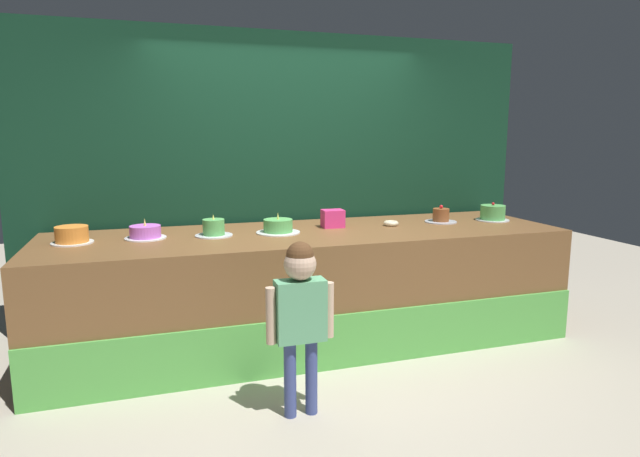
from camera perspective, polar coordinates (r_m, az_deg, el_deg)
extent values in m
plane|color=#BCB29E|center=(4.12, 1.41, -14.66)|extent=(12.00, 12.00, 0.00)
cube|color=brown|center=(4.51, -1.15, -6.17)|extent=(4.21, 1.23, 0.93)
cube|color=#59B24C|center=(4.03, 1.47, -12.01)|extent=(4.21, 0.02, 0.42)
cube|color=#113823|center=(5.04, -3.53, 5.32)|extent=(4.74, 0.08, 2.63)
cylinder|color=#3F4C8C|center=(3.41, -3.19, -15.67)|extent=(0.08, 0.08, 0.49)
cylinder|color=#3F4C8C|center=(3.44, -0.92, -15.39)|extent=(0.08, 0.08, 0.49)
cube|color=#66B27F|center=(3.27, -2.10, -8.68)|extent=(0.30, 0.14, 0.38)
cylinder|color=beige|center=(3.23, -5.23, -9.20)|extent=(0.06, 0.06, 0.35)
cylinder|color=beige|center=(3.32, 0.95, -8.61)|extent=(0.06, 0.06, 0.35)
sphere|color=beige|center=(3.19, -2.13, -3.80)|extent=(0.19, 0.19, 0.19)
sphere|color=brown|center=(3.17, -2.13, -2.87)|extent=(0.17, 0.17, 0.17)
cube|color=#EF3783|center=(4.60, 1.36, 1.06)|extent=(0.19, 0.15, 0.15)
torus|color=beige|center=(4.73, 7.53, 0.55)|extent=(0.13, 0.13, 0.04)
cylinder|color=white|center=(4.33, -24.77, -1.37)|extent=(0.29, 0.29, 0.01)
cylinder|color=orange|center=(4.32, -24.83, -0.55)|extent=(0.23, 0.23, 0.12)
cylinder|color=white|center=(4.32, -18.01, -0.96)|extent=(0.31, 0.31, 0.01)
cylinder|color=#CC66D8|center=(4.31, -18.04, -0.30)|extent=(0.23, 0.23, 0.09)
cone|color=#F2E566|center=(4.30, -18.09, 0.66)|extent=(0.02, 0.02, 0.06)
cylinder|color=silver|center=(4.29, -11.18, -0.72)|extent=(0.29, 0.29, 0.01)
cylinder|color=#59B259|center=(4.28, -11.21, 0.15)|extent=(0.17, 0.17, 0.12)
cone|color=#F2E566|center=(4.27, -11.25, 1.23)|extent=(0.02, 0.02, 0.04)
cylinder|color=white|center=(4.36, -4.46, -0.42)|extent=(0.35, 0.35, 0.01)
cylinder|color=#59B259|center=(4.35, -4.47, 0.31)|extent=(0.23, 0.23, 0.10)
cone|color=#F2E566|center=(4.33, -4.48, 1.36)|extent=(0.02, 0.02, 0.06)
cylinder|color=silver|center=(5.00, 12.67, 0.71)|extent=(0.29, 0.29, 0.01)
cylinder|color=brown|center=(4.99, 12.70, 1.42)|extent=(0.15, 0.15, 0.12)
sphere|color=red|center=(4.98, 12.73, 2.26)|extent=(0.03, 0.03, 0.03)
cylinder|color=silver|center=(5.23, 17.80, 0.87)|extent=(0.30, 0.30, 0.01)
cylinder|color=#59B259|center=(5.22, 17.85, 1.64)|extent=(0.22, 0.22, 0.13)
sphere|color=red|center=(5.21, 17.89, 2.51)|extent=(0.03, 0.03, 0.03)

